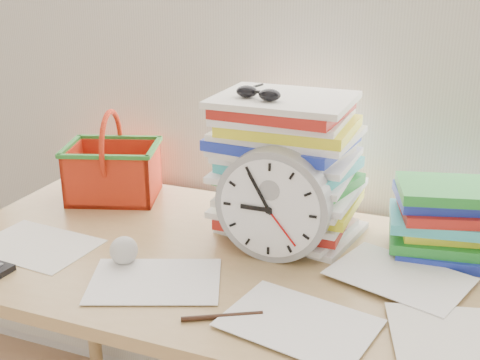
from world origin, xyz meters
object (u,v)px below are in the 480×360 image
at_px(paper_stack, 288,167).
at_px(book_stack, 447,219).
at_px(desk, 242,288).
at_px(basket, 112,156).
at_px(clock, 273,205).

distance_m(paper_stack, book_stack, 0.38).
bearing_deg(desk, paper_stack, 74.30).
xyz_separation_m(paper_stack, basket, (-0.51, 0.04, -0.05)).
height_order(desk, book_stack, book_stack).
height_order(paper_stack, book_stack, paper_stack).
distance_m(desk, basket, 0.55).
bearing_deg(clock, basket, 160.87).
bearing_deg(desk, book_stack, 25.41).
height_order(desk, clock, clock).
distance_m(book_stack, basket, 0.88).
distance_m(desk, book_stack, 0.48).
xyz_separation_m(desk, clock, (0.06, 0.03, 0.20)).
relative_size(clock, basket, 1.04).
bearing_deg(basket, desk, -42.90).
relative_size(desk, basket, 5.74).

